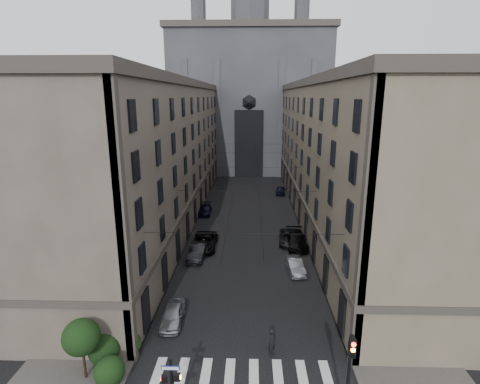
# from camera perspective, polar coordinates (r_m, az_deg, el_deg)

# --- Properties ---
(sidewalk_left) EXTENTS (7.00, 80.00, 0.15)m
(sidewalk_left) POSITION_cam_1_polar(r_m,az_deg,el_deg) (54.30, -10.06, -3.72)
(sidewalk_left) COLOR #383533
(sidewalk_left) RESTS_ON ground
(sidewalk_right) EXTENTS (7.00, 80.00, 0.15)m
(sidewalk_right) POSITION_cam_1_polar(r_m,az_deg,el_deg) (54.12, 12.33, -3.90)
(sidewalk_right) COLOR #383533
(sidewalk_right) RESTS_ON ground
(zebra_crossing) EXTENTS (11.00, 3.20, 0.01)m
(zebra_crossing) POSITION_cam_1_polar(r_m,az_deg,el_deg) (25.72, 0.26, -26.30)
(zebra_crossing) COLOR beige
(zebra_crossing) RESTS_ON ground
(building_left) EXTENTS (13.60, 60.60, 18.85)m
(building_left) POSITION_cam_1_polar(r_m,az_deg,el_deg) (52.90, -13.63, 5.94)
(building_left) COLOR #463F36
(building_left) RESTS_ON ground
(building_right) EXTENTS (13.60, 60.60, 18.85)m
(building_right) POSITION_cam_1_polar(r_m,az_deg,el_deg) (52.65, 16.03, 5.75)
(building_right) COLOR brown
(building_right) RESTS_ON ground
(gothic_tower) EXTENTS (35.00, 23.00, 58.00)m
(gothic_tower) POSITION_cam_1_polar(r_m,az_deg,el_deg) (89.45, 1.46, 15.08)
(gothic_tower) COLOR #2D2D33
(gothic_tower) RESTS_ON ground
(traffic_light_right) EXTENTS (0.34, 0.50, 5.20)m
(traffic_light_right) POSITION_cam_1_polar(r_m,az_deg,el_deg) (21.86, 16.37, -24.39)
(traffic_light_right) COLOR black
(traffic_light_right) RESTS_ON ground
(shrub_cluster) EXTENTS (3.90, 4.40, 3.90)m
(shrub_cluster) POSITION_cam_1_polar(r_m,az_deg,el_deg) (26.25, -20.63, -21.43)
(shrub_cluster) COLOR black
(shrub_cluster) RESTS_ON sidewalk_left
(tram_wires) EXTENTS (14.00, 60.00, 0.43)m
(tram_wires) POSITION_cam_1_polar(r_m,az_deg,el_deg) (51.02, 1.15, 3.65)
(tram_wires) COLOR black
(tram_wires) RESTS_ON ground
(car_left_near) EXTENTS (1.70, 4.02, 1.36)m
(car_left_near) POSITION_cam_1_polar(r_m,az_deg,el_deg) (30.30, -10.21, -17.94)
(car_left_near) COLOR gray
(car_left_near) RESTS_ON ground
(car_left_midnear) EXTENTS (1.95, 4.74, 1.53)m
(car_left_midnear) POSITION_cam_1_polar(r_m,az_deg,el_deg) (40.48, -6.41, -8.99)
(car_left_midnear) COLOR black
(car_left_midnear) RESTS_ON ground
(car_left_midfar) EXTENTS (2.65, 5.74, 1.59)m
(car_left_midfar) POSITION_cam_1_polar(r_m,az_deg,el_deg) (42.82, -5.46, -7.56)
(car_left_midfar) COLOR black
(car_left_midfar) RESTS_ON ground
(car_left_far) EXTENTS (1.95, 4.52, 1.30)m
(car_left_far) POSITION_cam_1_polar(r_m,az_deg,el_deg) (54.95, -5.35, -2.71)
(car_left_far) COLOR black
(car_left_far) RESTS_ON ground
(car_right_near) EXTENTS (1.86, 4.16, 1.33)m
(car_right_near) POSITION_cam_1_polar(r_m,az_deg,el_deg) (37.73, 8.36, -11.03)
(car_right_near) COLOR gray
(car_right_near) RESTS_ON ground
(car_right_midnear) EXTENTS (2.75, 5.23, 1.40)m
(car_right_midnear) POSITION_cam_1_polar(r_m,az_deg,el_deg) (44.53, 7.51, -6.88)
(car_right_midnear) COLOR black
(car_right_midnear) RESTS_ON ground
(car_right_midfar) EXTENTS (2.28, 5.54, 1.60)m
(car_right_midfar) POSITION_cam_1_polar(r_m,az_deg,el_deg) (43.59, 8.60, -7.25)
(car_right_midfar) COLOR black
(car_right_midfar) RESTS_ON ground
(car_right_far) EXTENTS (1.93, 4.05, 1.34)m
(car_right_far) POSITION_cam_1_polar(r_m,az_deg,el_deg) (66.01, 6.18, 0.21)
(car_right_far) COLOR black
(car_right_far) RESTS_ON ground
(pedestrian) EXTENTS (0.71, 0.84, 1.97)m
(pedestrian) POSITION_cam_1_polar(r_m,az_deg,el_deg) (26.75, 4.94, -21.85)
(pedestrian) COLOR black
(pedestrian) RESTS_ON ground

